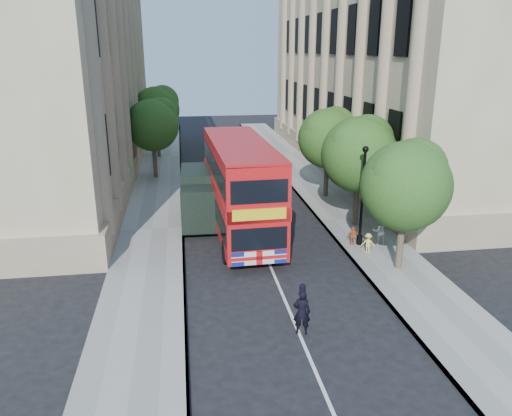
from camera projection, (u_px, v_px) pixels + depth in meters
name	position (u px, v px, depth m)	size (l,w,h in m)	color
ground	(289.00, 311.00, 19.55)	(120.00, 120.00, 0.00)	black
pavement_right	(348.00, 220.00, 29.76)	(3.50, 80.00, 0.12)	gray
pavement_left	(152.00, 230.00, 28.13)	(3.50, 80.00, 0.12)	gray
building_right	(393.00, 59.00, 41.36)	(12.00, 38.00, 18.00)	tan
building_left	(44.00, 60.00, 37.43)	(12.00, 38.00, 18.00)	tan
tree_right_near	(407.00, 181.00, 21.94)	(4.00, 4.00, 6.08)	#473828
tree_right_mid	(360.00, 150.00, 27.53)	(4.20, 4.20, 6.37)	#473828
tree_right_far	(329.00, 135.00, 33.22)	(4.00, 4.00, 6.15)	#473828
tree_left_far	(153.00, 122.00, 38.09)	(4.00, 4.00, 6.30)	#473828
tree_left_back	(157.00, 107.00, 45.54)	(4.20, 4.20, 6.65)	#473828
lamp_post	(362.00, 200.00, 25.14)	(0.32, 0.32, 5.16)	black
double_decker_bus	(240.00, 185.00, 26.86)	(3.25, 10.99, 5.04)	#BB0D0F
box_van	(201.00, 199.00, 28.81)	(2.38, 5.52, 3.12)	black
police_constable	(302.00, 312.00, 17.75)	(0.63, 0.41, 1.71)	black
woman_pedestrian	(379.00, 231.00, 25.68)	(0.72, 0.56, 1.47)	beige
child_a	(353.00, 236.00, 25.67)	(0.57, 0.24, 0.97)	#E45D28
child_b	(368.00, 243.00, 24.68)	(0.65, 0.38, 1.01)	#F3DF53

